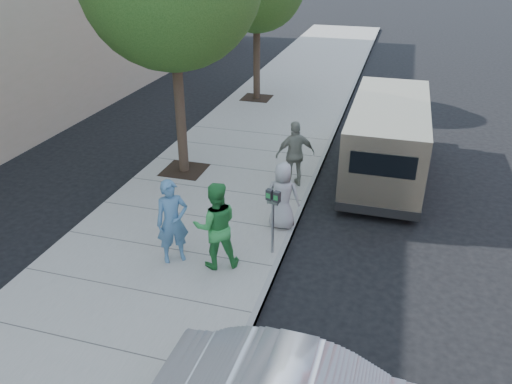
% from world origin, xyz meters
% --- Properties ---
extents(ground, '(120.00, 120.00, 0.00)m').
position_xyz_m(ground, '(0.00, 0.00, 0.00)').
color(ground, black).
rests_on(ground, ground).
extents(sidewalk, '(5.00, 60.00, 0.15)m').
position_xyz_m(sidewalk, '(-1.00, 0.00, 0.07)').
color(sidewalk, gray).
rests_on(sidewalk, ground).
extents(curb_face, '(0.12, 60.00, 0.16)m').
position_xyz_m(curb_face, '(1.44, 0.00, 0.07)').
color(curb_face, gray).
rests_on(curb_face, ground).
extents(parking_meter, '(0.33, 0.19, 1.50)m').
position_xyz_m(parking_meter, '(1.25, -1.01, 1.24)').
color(parking_meter, gray).
rests_on(parking_meter, sidewalk).
extents(van, '(2.05, 6.02, 2.22)m').
position_xyz_m(van, '(3.30, 3.95, 1.18)').
color(van, beige).
rests_on(van, ground).
extents(person_officer, '(0.80, 0.75, 1.84)m').
position_xyz_m(person_officer, '(-0.66, -1.83, 1.07)').
color(person_officer, teal).
rests_on(person_officer, sidewalk).
extents(person_green_shirt, '(1.14, 1.04, 1.88)m').
position_xyz_m(person_green_shirt, '(0.26, -1.76, 1.09)').
color(person_green_shirt, '#2E8E40').
rests_on(person_green_shirt, sidewalk).
extents(person_gray_shirt, '(0.82, 0.57, 1.62)m').
position_xyz_m(person_gray_shirt, '(1.19, 0.12, 0.96)').
color(person_gray_shirt, '#9E9EA1').
rests_on(person_gray_shirt, sidewalk).
extents(person_striped_polo, '(1.15, 0.89, 1.83)m').
position_xyz_m(person_striped_polo, '(1.00, 2.35, 1.06)').
color(person_striped_polo, gray).
rests_on(person_striped_polo, sidewalk).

